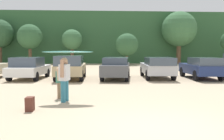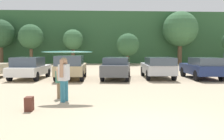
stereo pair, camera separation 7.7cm
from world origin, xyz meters
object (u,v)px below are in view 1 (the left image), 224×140
(parked_car_tan, at_px, (70,67))
(person_adult, at_px, (65,77))
(backpack_dropped, at_px, (30,104))
(parked_car_dark_gray, at_px, (116,67))
(surfboard_teal, at_px, (68,52))
(parked_car_white, at_px, (29,68))
(parked_car_navy, at_px, (202,67))
(parked_car_silver, at_px, (157,67))
(person_child, at_px, (60,80))

(parked_car_tan, distance_m, person_adult, 7.20)
(person_adult, distance_m, backpack_dropped, 1.86)
(parked_car_dark_gray, xyz_separation_m, person_adult, (-2.55, -7.29, 0.16))
(surfboard_teal, bearing_deg, person_adult, 40.08)
(parked_car_white, distance_m, parked_car_dark_gray, 5.84)
(parked_car_dark_gray, bearing_deg, parked_car_navy, -84.99)
(parked_car_silver, bearing_deg, parked_car_dark_gray, 94.95)
(surfboard_teal, bearing_deg, parked_car_navy, -138.70)
(person_adult, xyz_separation_m, backpack_dropped, (-0.94, -1.43, -0.72))
(parked_car_dark_gray, bearing_deg, surfboard_teal, 170.13)
(parked_car_tan, xyz_separation_m, person_child, (0.21, -6.44, -0.09))
(parked_car_dark_gray, bearing_deg, parked_car_silver, -79.43)
(parked_car_tan, distance_m, parked_car_navy, 8.79)
(parked_car_dark_gray, distance_m, parked_car_navy, 5.76)
(parked_car_tan, bearing_deg, parked_car_white, 82.61)
(parked_car_white, distance_m, person_child, 7.49)
(parked_car_tan, distance_m, surfboard_teal, 7.19)
(parked_car_white, relative_size, person_adult, 2.44)
(parked_car_navy, relative_size, person_adult, 2.49)
(parked_car_white, distance_m, parked_car_silver, 8.68)
(person_child, xyz_separation_m, surfboard_teal, (0.39, -0.65, 1.14))
(parked_car_tan, distance_m, backpack_dropped, 8.65)
(surfboard_teal, distance_m, backpack_dropped, 2.49)
(parked_car_tan, relative_size, parked_car_dark_gray, 0.94)
(parked_car_white, distance_m, person_adult, 8.28)
(person_child, height_order, surfboard_teal, surfboard_teal)
(parked_car_white, xyz_separation_m, parked_car_dark_gray, (5.83, -0.30, 0.03))
(surfboard_teal, bearing_deg, backpack_dropped, 56.62)
(parked_car_tan, relative_size, person_adult, 2.47)
(parked_car_silver, xyz_separation_m, person_child, (-5.67, -6.64, -0.06))
(parked_car_white, bearing_deg, parked_car_tan, -93.61)
(person_adult, distance_m, surfboard_teal, 0.95)
(parked_car_dark_gray, relative_size, person_child, 3.38)
(parked_car_dark_gray, xyz_separation_m, parked_car_silver, (2.85, 0.09, 0.01))
(parked_car_silver, relative_size, surfboard_teal, 2.22)
(person_adult, xyz_separation_m, person_child, (-0.27, 0.74, -0.21))
(parked_car_dark_gray, relative_size, parked_car_silver, 1.02)
(parked_car_navy, bearing_deg, surfboard_teal, 131.49)
(person_child, bearing_deg, parked_car_navy, -128.73)
(parked_car_white, height_order, person_child, parked_car_white)
(surfboard_teal, bearing_deg, parked_car_silver, -124.42)
(parked_car_silver, height_order, parked_car_navy, parked_car_silver)
(parked_car_tan, height_order, person_child, parked_car_tan)
(parked_car_silver, bearing_deg, parked_car_white, 91.76)
(parked_car_tan, distance_m, person_child, 6.45)
(parked_car_silver, distance_m, parked_car_navy, 2.94)
(parked_car_navy, relative_size, surfboard_teal, 2.14)
(person_child, relative_size, surfboard_teal, 0.67)
(parked_car_tan, height_order, person_adult, person_adult)
(backpack_dropped, bearing_deg, parked_car_dark_gray, 68.16)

